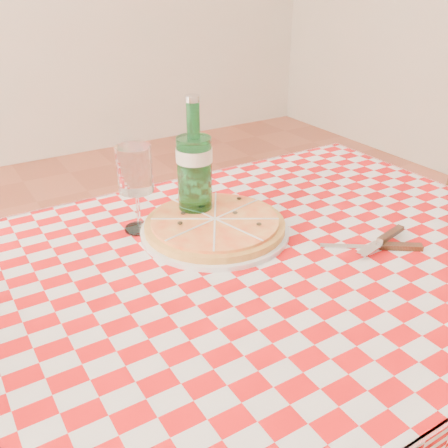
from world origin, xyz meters
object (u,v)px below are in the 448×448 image
object	(u,v)px
pizza_plate	(215,224)
water_bottle	(194,161)
dining_table	(248,302)
wine_glass	(136,189)

from	to	relation	value
pizza_plate	water_bottle	size ratio (longest dim) A/B	1.14
dining_table	water_bottle	world-z (taller)	water_bottle
dining_table	pizza_plate	distance (m)	0.18
pizza_plate	water_bottle	xyz separation A→B (m)	(-0.01, 0.07, 0.12)
dining_table	water_bottle	xyz separation A→B (m)	(-0.00, 0.21, 0.24)
water_bottle	wine_glass	xyz separation A→B (m)	(-0.13, 0.03, -0.05)
dining_table	pizza_plate	bearing A→B (deg)	88.53
water_bottle	wine_glass	bearing A→B (deg)	168.54
pizza_plate	water_bottle	distance (m)	0.14
pizza_plate	wine_glass	bearing A→B (deg)	142.76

